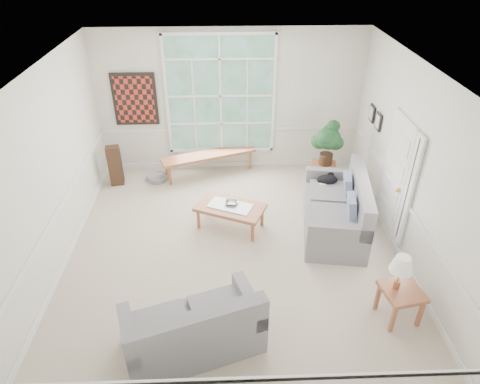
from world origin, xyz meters
name	(u,v)px	position (x,y,z in m)	size (l,w,h in m)	color
floor	(234,252)	(0.00, 0.00, -0.01)	(5.50, 6.00, 0.01)	#B8AB98
ceiling	(233,74)	(0.00, 0.00, 3.00)	(5.50, 6.00, 0.02)	white
wall_back	(230,102)	(0.00, 3.00, 1.50)	(5.50, 0.02, 3.00)	silver
wall_front	(242,341)	(0.00, -3.00, 1.50)	(5.50, 0.02, 3.00)	silver
wall_left	(47,177)	(-2.75, 0.00, 1.50)	(0.02, 6.00, 3.00)	silver
wall_right	(416,170)	(2.75, 0.00, 1.50)	(0.02, 6.00, 3.00)	silver
window_back	(220,96)	(-0.20, 2.96, 1.65)	(2.30, 0.08, 2.40)	white
entry_door	(394,176)	(2.71, 0.60, 1.05)	(0.08, 0.90, 2.10)	white
door_sidelight	(409,191)	(2.71, -0.03, 1.15)	(0.08, 0.26, 1.90)	white
wall_art	(135,99)	(-1.95, 2.95, 1.60)	(0.90, 0.06, 1.10)	maroon
wall_frame_near	(378,122)	(2.71, 1.75, 1.55)	(0.04, 0.26, 0.32)	black
wall_frame_far	(372,113)	(2.71, 2.15, 1.55)	(0.04, 0.26, 0.32)	black
loveseat_right	(335,205)	(1.77, 0.56, 0.52)	(1.00, 1.93, 1.04)	gray
loveseat_front	(192,321)	(-0.58, -1.85, 0.46)	(1.70, 0.88, 0.92)	gray
coffee_table	(230,216)	(-0.05, 0.71, 0.22)	(1.18, 0.64, 0.44)	#985436
pewter_bowl	(231,202)	(-0.03, 0.78, 0.47)	(0.27, 0.27, 0.07)	#98999D
window_bench	(209,164)	(-0.48, 2.65, 0.24)	(2.05, 0.40, 0.48)	#985436
end_table	(323,176)	(1.87, 2.03, 0.25)	(0.50, 0.50, 0.50)	#985436
houseplant	(328,143)	(1.91, 2.08, 0.96)	(0.54, 0.54, 0.93)	#1C4824
side_table	(399,304)	(2.21, -1.48, 0.26)	(0.51, 0.51, 0.52)	#985436
table_lamp	(400,273)	(2.14, -1.43, 0.78)	(0.31, 0.31, 0.53)	white
pet_bed	(157,177)	(-1.58, 2.42, 0.07)	(0.46, 0.46, 0.13)	gray
floor_speaker	(115,166)	(-2.40, 2.30, 0.43)	(0.27, 0.21, 0.85)	#392316
cat	(327,179)	(1.76, 1.25, 0.63)	(0.39, 0.27, 0.18)	black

